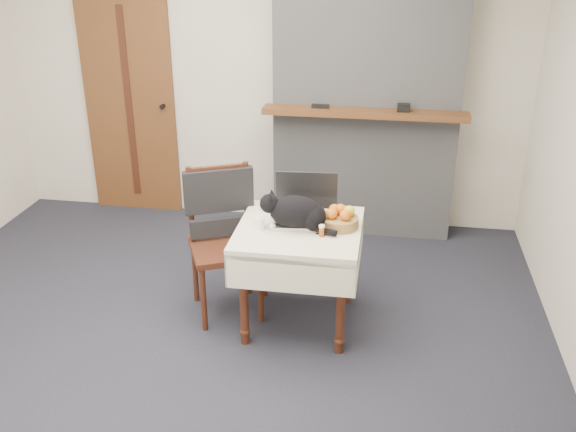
# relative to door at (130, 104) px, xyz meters

# --- Properties ---
(ground) EXTENTS (4.50, 4.50, 0.00)m
(ground) POSITION_rel_door_xyz_m (1.20, -1.97, -1.00)
(ground) COLOR black
(ground) RESTS_ON ground
(room_shell) EXTENTS (4.52, 4.01, 2.61)m
(room_shell) POSITION_rel_door_xyz_m (1.20, -1.51, 0.76)
(room_shell) COLOR beige
(room_shell) RESTS_ON ground
(door) EXTENTS (0.82, 0.10, 2.00)m
(door) POSITION_rel_door_xyz_m (0.00, 0.00, 0.00)
(door) COLOR brown
(door) RESTS_ON ground
(chimney) EXTENTS (1.62, 0.48, 2.60)m
(chimney) POSITION_rel_door_xyz_m (2.10, -0.13, 0.30)
(chimney) COLOR gray
(chimney) RESTS_ON ground
(side_table) EXTENTS (0.78, 0.78, 0.70)m
(side_table) POSITION_rel_door_xyz_m (1.78, -1.70, -0.41)
(side_table) COLOR #3E1E10
(side_table) RESTS_ON ground
(laptop) EXTENTS (0.43, 0.37, 0.30)m
(laptop) POSITION_rel_door_xyz_m (1.80, -1.56, -0.23)
(laptop) COLOR #B7B7BC
(laptop) RESTS_ON side_table
(cat) EXTENTS (0.50, 0.21, 0.24)m
(cat) POSITION_rel_door_xyz_m (1.77, -1.71, -0.20)
(cat) COLOR black
(cat) RESTS_ON side_table
(cream_jar) EXTENTS (0.07, 0.07, 0.08)m
(cream_jar) POSITION_rel_door_xyz_m (1.53, -1.77, -0.26)
(cream_jar) COLOR white
(cream_jar) RESTS_ON side_table
(pill_bottle) EXTENTS (0.04, 0.04, 0.07)m
(pill_bottle) POSITION_rel_door_xyz_m (1.93, -1.81, -0.26)
(pill_bottle) COLOR #9B4813
(pill_bottle) RESTS_ON side_table
(fruit_basket) EXTENTS (0.24, 0.24, 0.14)m
(fruit_basket) POSITION_rel_door_xyz_m (2.03, -1.65, -0.25)
(fruit_basket) COLOR olive
(fruit_basket) RESTS_ON side_table
(desk_clutter) EXTENTS (0.14, 0.05, 0.01)m
(desk_clutter) POSITION_rel_door_xyz_m (1.99, -1.67, -0.30)
(desk_clutter) COLOR black
(desk_clutter) RESTS_ON side_table
(chair) EXTENTS (0.60, 0.59, 1.01)m
(chair) POSITION_rel_door_xyz_m (1.23, -1.55, -0.36)
(chair) COLOR #3E1E10
(chair) RESTS_ON ground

